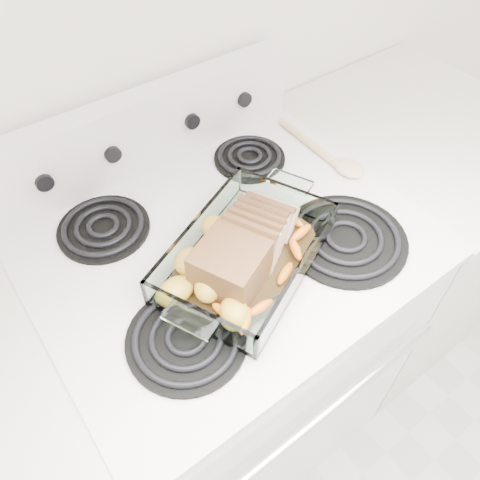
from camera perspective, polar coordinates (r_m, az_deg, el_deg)
electric_range at (r=1.33m, az=-1.53°, el=-12.42°), size 0.78×0.70×1.12m
counter_right at (r=1.65m, az=17.60°, el=0.06°), size 0.58×0.68×0.93m
baking_dish at (r=0.89m, az=0.77°, el=-2.04°), size 0.34×0.23×0.07m
pork_roast at (r=0.85m, az=-0.44°, el=-1.32°), size 0.24×0.11×0.09m
roast_vegetables at (r=0.90m, az=-0.79°, el=-0.36°), size 0.35×0.19×0.04m
wooden_spoon at (r=1.15m, az=11.02°, el=9.99°), size 0.06×0.28×0.02m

